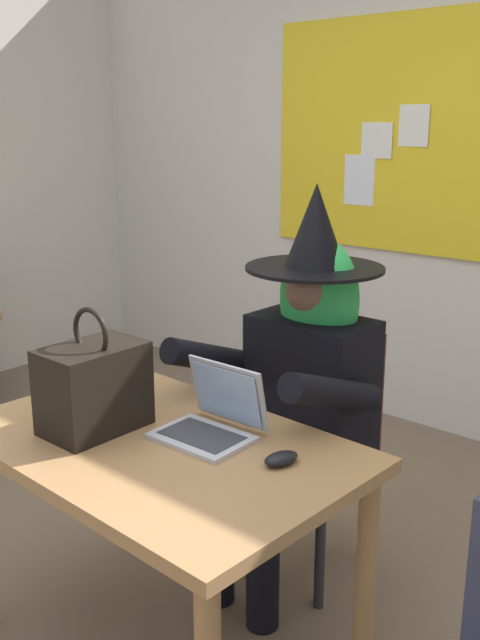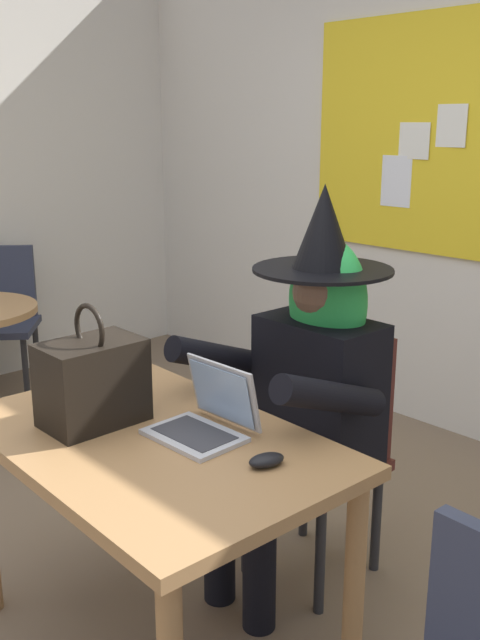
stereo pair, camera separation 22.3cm
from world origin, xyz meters
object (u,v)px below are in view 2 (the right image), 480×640
desk_main (152,467)px  chair_at_desk (327,440)px  handbag (92,381)px  chair_spare_by_window (2,312)px  computer_mouse (266,460)px  person_costumed (308,373)px  laptop (206,419)px

desk_main → chair_at_desk: size_ratio=1.33×
chair_at_desk → handbag: (-0.26, -0.81, 0.36)m
handbag → chair_spare_by_window: size_ratio=0.43×
desk_main → handbag: handbag is taller
desk_main → computer_mouse: 0.40m
computer_mouse → handbag: 0.61m
person_costumed → desk_main: bearing=-4.7°
person_costumed → chair_spare_by_window: (-2.60, 0.10, -0.30)m
laptop → handbag: size_ratio=0.75×
laptop → chair_at_desk: bearing=91.8°
computer_mouse → chair_spare_by_window: bearing=-177.2°
desk_main → chair_at_desk: (0.06, 0.74, -0.13)m
handbag → chair_spare_by_window: bearing=161.5°
handbag → laptop: bearing=34.1°
laptop → person_costumed: bearing=92.2°
desk_main → laptop: 0.22m
chair_at_desk → laptop: bearing=-0.1°
person_costumed → chair_spare_by_window: size_ratio=1.62×
chair_spare_by_window → handbag: bearing=20.1°
handbag → chair_spare_by_window: 2.49m
laptop → chair_spare_by_window: 2.71m
laptop → computer_mouse: 0.27m
chair_at_desk → handbag: bearing=-21.2°
desk_main → chair_spare_by_window: bearing=164.3°
computer_mouse → desk_main: bearing=-148.1°
handbag → chair_spare_by_window: handbag is taller
laptop → handbag: 0.37m
laptop → computer_mouse: bearing=-5.2°
handbag → computer_mouse: bearing=17.8°
desk_main → laptop: bearing=54.4°
desk_main → handbag: 0.31m
person_costumed → chair_at_desk: bearing=-177.2°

